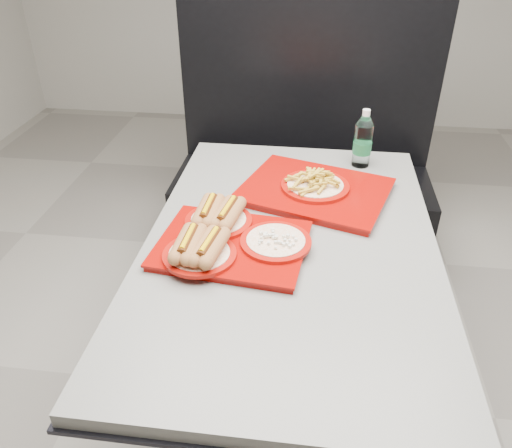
# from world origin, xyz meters

# --- Properties ---
(ground) EXTENTS (6.00, 6.00, 0.00)m
(ground) POSITION_xyz_m (0.00, 0.00, 0.00)
(ground) COLOR gray
(ground) RESTS_ON ground
(diner_table) EXTENTS (0.92, 1.42, 0.75)m
(diner_table) POSITION_xyz_m (0.00, 0.00, 0.58)
(diner_table) COLOR black
(diner_table) RESTS_ON ground
(booth_bench) EXTENTS (1.30, 0.57, 1.35)m
(booth_bench) POSITION_xyz_m (0.00, 1.09, 0.40)
(booth_bench) COLOR black
(booth_bench) RESTS_ON ground
(tray_near) EXTENTS (0.48, 0.41, 0.10)m
(tray_near) POSITION_xyz_m (-0.19, -0.07, 0.79)
(tray_near) COLOR #870803
(tray_near) RESTS_ON diner_table
(tray_far) EXTENTS (0.59, 0.52, 0.10)m
(tray_far) POSITION_xyz_m (0.06, 0.29, 0.78)
(tray_far) COLOR #870803
(tray_far) RESTS_ON diner_table
(water_bottle) EXTENTS (0.07, 0.07, 0.23)m
(water_bottle) POSITION_xyz_m (0.24, 0.56, 0.85)
(water_bottle) COLOR silver
(water_bottle) RESTS_ON diner_table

